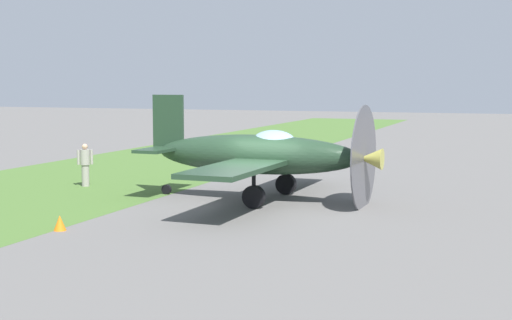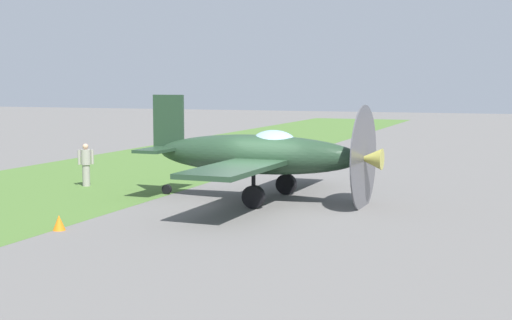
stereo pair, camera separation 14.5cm
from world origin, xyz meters
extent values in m
plane|color=#605E5B|center=(0.00, 0.00, 0.00)|extent=(160.00, 160.00, 0.00)
cube|color=#476B2D|center=(0.00, -9.43, 0.00)|extent=(120.00, 11.00, 0.01)
ellipsoid|color=#233D28|center=(-1.80, -0.47, 1.64)|extent=(1.55, 7.71, 1.40)
cube|color=#233D28|center=(-1.79, -0.02, 1.47)|extent=(10.89, 2.13, 0.16)
cube|color=#233D28|center=(-1.87, -3.97, 2.66)|extent=(0.14, 1.25, 2.15)
cube|color=#233D28|center=(-1.87, -3.97, 1.75)|extent=(3.64, 1.09, 0.11)
cone|color=#B7B24C|center=(-1.72, 3.66, 1.64)|extent=(0.74, 0.80, 0.72)
cylinder|color=#4C4C51|center=(-1.73, 3.43, 1.64)|extent=(3.62, 0.11, 3.62)
ellipsoid|color=#8CB2C6|center=(-1.79, 0.21, 2.13)|extent=(0.82, 1.60, 0.79)
cylinder|color=black|center=(-3.43, 0.13, 0.38)|extent=(0.26, 0.77, 0.77)
cylinder|color=black|center=(-3.43, 0.13, 0.93)|extent=(0.14, 0.14, 1.09)
cylinder|color=black|center=(-0.15, 0.07, 0.38)|extent=(0.26, 0.77, 0.77)
cylinder|color=black|center=(-0.15, 0.07, 0.93)|extent=(0.14, 0.14, 1.09)
cylinder|color=black|center=(-1.87, -4.08, 0.18)|extent=(0.14, 0.36, 0.36)
cylinder|color=#9E998E|center=(-2.59, -8.11, 0.44)|extent=(0.30, 0.30, 0.88)
cylinder|color=#9E998E|center=(-2.59, -8.11, 1.19)|extent=(0.38, 0.38, 0.62)
sphere|color=tan|center=(-2.59, -8.11, 1.61)|extent=(0.23, 0.23, 0.23)
cylinder|color=#9E998E|center=(-2.73, -7.89, 1.19)|extent=(0.11, 0.11, 0.59)
cylinder|color=#9E998E|center=(-2.44, -8.32, 1.19)|extent=(0.11, 0.11, 0.59)
cone|color=orange|center=(5.21, -3.80, 0.22)|extent=(0.36, 0.36, 0.44)
camera|label=1|loc=(22.32, 8.50, 4.19)|focal=51.11mm
camera|label=2|loc=(22.27, 8.63, 4.19)|focal=51.11mm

